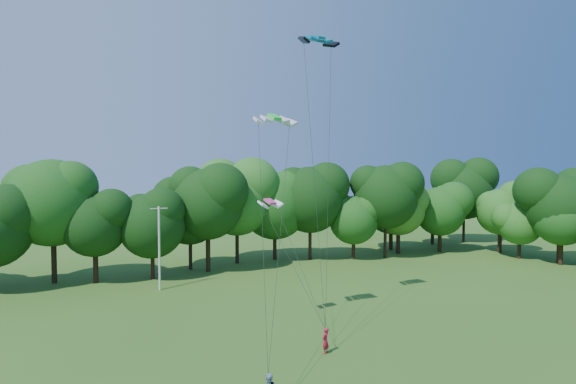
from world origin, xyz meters
name	(u,v)px	position (x,y,z in m)	size (l,w,h in m)	color
utility_pole	(159,247)	(-3.19, 29.80, 4.12)	(1.60, 0.20, 8.00)	silver
kite_flyer_left	(325,341)	(3.12, 9.88, 0.80)	(0.59, 0.38, 1.60)	#B1162E
kite_teal	(318,37)	(5.76, 15.44, 21.14)	(2.96, 1.37, 0.61)	#04698A
kite_green	(274,117)	(2.01, 14.97, 15.06)	(2.97, 1.38, 0.62)	#21E233
kite_pink	(270,201)	(2.07, 15.85, 9.12)	(1.93, 1.17, 0.42)	#D83C7D
tree_back_center	(208,201)	(3.25, 35.54, 8.01)	(8.82, 8.82, 12.82)	black
tree_back_east	(399,202)	(29.92, 34.72, 7.15)	(7.88, 7.88, 11.46)	#361E15
tree_flank_east	(562,211)	(42.56, 20.01, 6.50)	(7.16, 7.16, 10.42)	black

